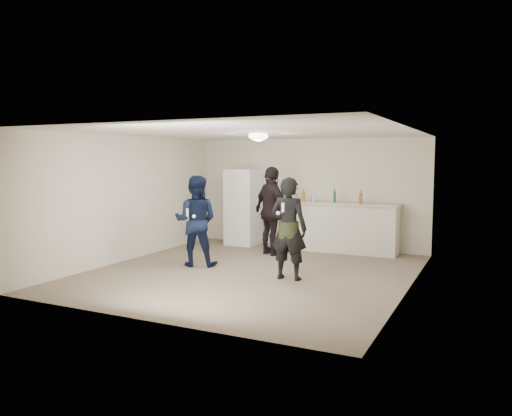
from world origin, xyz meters
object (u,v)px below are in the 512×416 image
at_px(fridge, 243,207).
at_px(woman, 289,229).
at_px(shaker, 296,197).
at_px(counter, 338,228).
at_px(spectator, 272,211).
at_px(man, 196,221).

distance_m(fridge, woman, 3.61).
distance_m(fridge, shaker, 1.34).
height_order(counter, shaker, shaker).
bearing_deg(shaker, woman, -71.21).
xyz_separation_m(fridge, woman, (2.29, -2.79, -0.03)).
xyz_separation_m(fridge, spectator, (1.15, -0.91, 0.04)).
relative_size(fridge, woman, 1.03).
bearing_deg(woman, shaker, -71.98).
bearing_deg(woman, spectator, -59.35).
bearing_deg(shaker, man, -111.32).
bearing_deg(shaker, fridge, -175.08).
bearing_deg(man, shaker, -130.06).
bearing_deg(counter, shaker, 177.55).
xyz_separation_m(fridge, man, (0.28, -2.52, -0.04)).
bearing_deg(counter, woman, -90.18).
relative_size(woman, spectator, 0.92).
bearing_deg(fridge, spectator, -38.42).
height_order(shaker, spectator, spectator).
relative_size(man, spectator, 0.92).
bearing_deg(man, spectator, -136.98).
xyz_separation_m(counter, shaker, (-1.00, 0.04, 0.65)).
distance_m(woman, spectator, 2.20).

